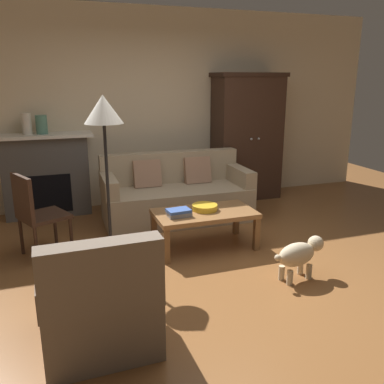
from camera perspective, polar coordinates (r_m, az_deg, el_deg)
name	(u,v)px	position (r m, az deg, el deg)	size (l,w,h in m)	color
ground_plane	(217,268)	(4.16, 3.54, -10.50)	(9.60, 9.60, 0.00)	brown
back_wall	(152,108)	(6.18, -5.59, 11.56)	(7.20, 0.10, 2.80)	beige
fireplace	(47,175)	(5.87, -19.62, 2.30)	(1.26, 0.48, 1.12)	#4C4947
armoire	(247,137)	(6.40, 7.63, 7.64)	(1.06, 0.57, 1.91)	#382319
couch	(176,196)	(5.45, -2.27, -0.50)	(1.94, 0.89, 0.86)	tan
coffee_table	(204,216)	(4.50, 1.75, -3.37)	(1.10, 0.60, 0.42)	olive
fruit_bowl	(205,207)	(4.51, 1.79, -2.15)	(0.28, 0.28, 0.06)	gold
book_stack	(179,213)	(4.32, -1.85, -2.89)	(0.25, 0.19, 0.08)	gray
mantel_vase_cream	(27,124)	(5.75, -22.06, 8.80)	(0.12, 0.12, 0.28)	beige
mantel_vase_jade	(42,125)	(5.74, -20.23, 8.81)	(0.15, 0.15, 0.24)	slate
armchair_near_left	(99,305)	(3.00, -12.82, -15.09)	(0.79, 0.78, 0.88)	#756656
side_chair_wooden	(35,210)	(4.51, -21.03, -2.42)	(0.58, 0.58, 0.90)	#382319
floor_lamp	(104,120)	(3.90, -12.19, 9.79)	(0.36, 0.36, 1.68)	black
dog	(299,254)	(3.98, 14.71, -8.39)	(0.57, 0.27, 0.39)	beige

